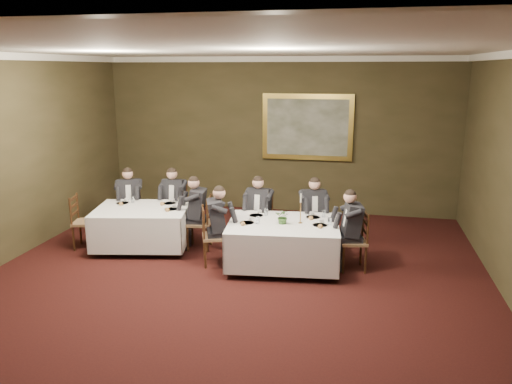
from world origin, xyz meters
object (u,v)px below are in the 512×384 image
at_px(diner_sec_backleft, 130,208).
at_px(centerpiece, 283,216).
at_px(diner_main_endleft, 215,235).
at_px(chair_sec_endleft, 86,233).
at_px(chair_sec_backright, 175,219).
at_px(diner_main_backright, 313,222).
at_px(chair_sec_backleft, 131,219).
at_px(diner_sec_endright, 199,222).
at_px(diner_main_endright, 353,240).
at_px(chair_main_endleft, 215,248).
at_px(chair_main_backleft, 259,231).
at_px(diner_sec_backright, 175,209).
at_px(chair_sec_endright, 200,233).
at_px(painting, 307,127).
at_px(chair_main_backright, 312,233).
at_px(table_second, 142,225).
at_px(diner_main_backleft, 259,220).
at_px(chair_main_endright, 353,253).
at_px(candlestick, 300,212).
at_px(table_main, 283,241).

relative_size(diner_sec_backleft, centerpiece, 5.03).
xyz_separation_m(diner_main_endleft, chair_sec_endleft, (-2.57, 0.26, -0.23)).
bearing_deg(chair_sec_backright, diner_main_endleft, 131.42).
distance_m(diner_main_backright, chair_sec_backleft, 3.68).
bearing_deg(diner_sec_endright, diner_main_endright, -105.38).
distance_m(chair_main_endleft, diner_main_endleft, 0.23).
relative_size(chair_main_backleft, diner_sec_backleft, 0.74).
bearing_deg(diner_sec_backleft, diner_sec_backright, 169.98).
height_order(chair_sec_endright, painting, painting).
xyz_separation_m(chair_main_endleft, centerpiece, (1.16, 0.08, 0.61)).
bearing_deg(diner_main_endright, chair_main_backright, 28.55).
bearing_deg(chair_main_backright, chair_sec_endleft, -6.16).
xyz_separation_m(table_second, centerpiece, (2.68, -0.39, 0.45)).
bearing_deg(chair_sec_endright, chair_sec_backleft, 64.51).
relative_size(diner_main_backright, diner_main_endleft, 1.00).
height_order(diner_main_backleft, diner_main_endright, same).
xyz_separation_m(table_second, diner_main_endleft, (1.53, -0.46, 0.06)).
relative_size(chair_main_endleft, chair_sec_backright, 1.00).
xyz_separation_m(diner_main_endleft, chair_sec_backright, (-1.25, 1.39, -0.23)).
bearing_deg(chair_sec_backleft, painting, -166.46).
bearing_deg(diner_main_endright, chair_main_endright, -90.00).
bearing_deg(diner_sec_endright, diner_sec_backleft, 64.64).
bearing_deg(diner_sec_backright, chair_main_endright, 161.64).
xyz_separation_m(diner_sec_endright, centerpiece, (1.65, -0.59, 0.39)).
distance_m(diner_sec_endright, centerpiece, 1.79).
xyz_separation_m(chair_sec_endright, painting, (1.63, 2.81, 1.68)).
bearing_deg(table_second, diner_sec_endright, 10.87).
relative_size(diner_main_endleft, painting, 0.66).
relative_size(diner_main_backright, chair_main_endleft, 1.35).
bearing_deg(chair_main_endright, chair_sec_backleft, 65.16).
bearing_deg(diner_main_backright, chair_sec_backright, -23.90).
xyz_separation_m(chair_main_backright, diner_main_endleft, (-1.53, -1.10, 0.23)).
bearing_deg(candlestick, chair_main_backright, 82.97).
bearing_deg(chair_main_endleft, chair_sec_backright, -158.55).
bearing_deg(chair_main_backright, diner_main_backleft, -11.21).
height_order(chair_main_backleft, diner_main_endleft, diner_main_endleft).
bearing_deg(diner_main_endleft, chair_main_backright, 105.63).
distance_m(chair_main_endleft, diner_main_endright, 2.32).
distance_m(chair_main_backright, chair_sec_backright, 2.80).
distance_m(diner_main_endleft, diner_main_endright, 2.30).
height_order(table_main, chair_sec_backright, chair_sec_backright).
bearing_deg(diner_main_backleft, diner_sec_backleft, 1.44).
distance_m(table_second, diner_sec_endright, 1.05).
relative_size(diner_main_backleft, chair_main_endleft, 1.35).
xyz_separation_m(diner_sec_backright, diner_sec_endright, (0.75, -0.72, 0.00)).
bearing_deg(table_main, chair_main_backright, 68.37).
distance_m(diner_main_backright, diner_sec_endright, 2.08).
bearing_deg(diner_main_backleft, chair_main_endright, 162.65).
xyz_separation_m(table_main, diner_sec_endright, (-1.64, 0.54, 0.06)).
relative_size(table_main, diner_main_endright, 1.46).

